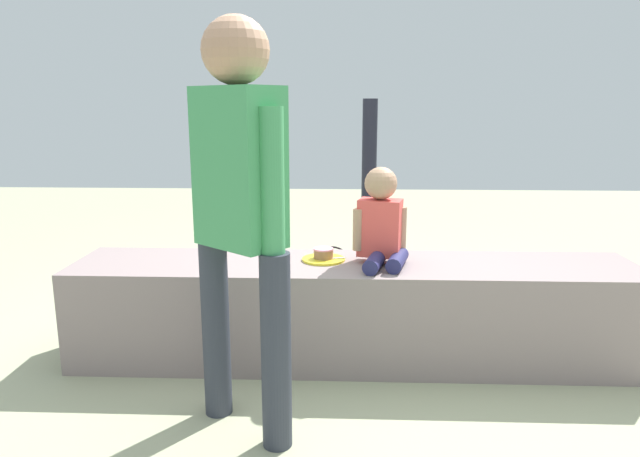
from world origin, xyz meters
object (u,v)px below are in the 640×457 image
at_px(cake_plate, 324,256).
at_px(water_bottle_near_gift, 249,287).
at_px(gift_bag, 514,290).
at_px(cake_box_white, 457,282).
at_px(water_bottle_far_side, 327,297).
at_px(handbag_black_leather, 333,279).
at_px(adult_standing, 240,194).
at_px(child_seated, 381,222).

bearing_deg(cake_plate, water_bottle_near_gift, 122.38).
relative_size(gift_bag, cake_box_white, 1.10).
distance_m(water_bottle_far_side, handbag_black_leather, 0.33).
bearing_deg(handbag_black_leather, water_bottle_near_gift, -172.71).
distance_m(water_bottle_far_side, cake_box_white, 1.05).
height_order(adult_standing, water_bottle_far_side, adult_standing).
height_order(cake_plate, cake_box_white, cake_plate).
bearing_deg(adult_standing, gift_bag, 43.10).
xyz_separation_m(adult_standing, cake_plate, (0.29, 0.72, -0.43)).
bearing_deg(gift_bag, child_seated, -142.03).
relative_size(water_bottle_near_gift, handbag_black_leather, 0.53).
bearing_deg(water_bottle_far_side, water_bottle_near_gift, 154.66).
height_order(water_bottle_near_gift, water_bottle_far_side, water_bottle_far_side).
xyz_separation_m(adult_standing, cake_box_white, (1.21, 1.83, -0.91)).
relative_size(cake_plate, handbag_black_leather, 0.63).
height_order(water_bottle_near_gift, handbag_black_leather, handbag_black_leather).
bearing_deg(cake_box_white, adult_standing, -123.53).
xyz_separation_m(water_bottle_near_gift, cake_box_white, (1.46, 0.26, -0.03)).
bearing_deg(adult_standing, cake_plate, 68.16).
distance_m(child_seated, water_bottle_near_gift, 1.37).
distance_m(cake_plate, water_bottle_near_gift, 1.10).
height_order(child_seated, cake_box_white, child_seated).
distance_m(child_seated, gift_bag, 1.27).
bearing_deg(handbag_black_leather, adult_standing, -101.07).
bearing_deg(water_bottle_near_gift, child_seated, -47.17).
distance_m(cake_plate, cake_box_white, 1.52).
height_order(adult_standing, gift_bag, adult_standing).
xyz_separation_m(gift_bag, cake_box_white, (-0.26, 0.45, -0.09)).
distance_m(child_seated, cake_box_white, 1.47).
bearing_deg(gift_bag, water_bottle_near_gift, 173.61).
xyz_separation_m(water_bottle_near_gift, handbag_black_leather, (0.57, 0.07, 0.04)).
bearing_deg(water_bottle_far_side, handbag_black_leather, 84.43).
distance_m(water_bottle_near_gift, cake_box_white, 1.48).
bearing_deg(water_bottle_near_gift, handbag_black_leather, 7.29).
distance_m(gift_bag, handbag_black_leather, 1.18).
xyz_separation_m(cake_plate, cake_box_white, (0.92, 1.10, -0.48)).
height_order(child_seated, water_bottle_near_gift, child_seated).
bearing_deg(gift_bag, cake_box_white, 120.10).
bearing_deg(adult_standing, handbag_black_leather, 78.93).
bearing_deg(handbag_black_leather, child_seated, -75.10).
distance_m(child_seated, cake_plate, 0.35).
bearing_deg(water_bottle_far_side, gift_bag, 2.99).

